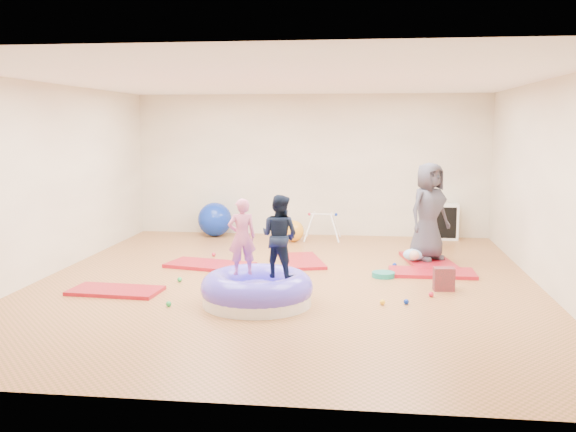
# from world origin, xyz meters

# --- Properties ---
(room) EXTENTS (7.01, 8.01, 2.81)m
(room) POSITION_xyz_m (0.00, 0.00, 1.40)
(room) COLOR #B87144
(room) RESTS_ON ground
(gym_mat_front_left) EXTENTS (1.22, 0.67, 0.05)m
(gym_mat_front_left) POSITION_xyz_m (-2.16, -0.83, 0.02)
(gym_mat_front_left) COLOR red
(gym_mat_front_left) RESTS_ON ground
(gym_mat_mid_left) EXTENTS (1.44, 0.94, 0.06)m
(gym_mat_mid_left) POSITION_xyz_m (-1.30, 0.84, 0.03)
(gym_mat_mid_left) COLOR red
(gym_mat_mid_left) RESTS_ON ground
(gym_mat_center_back) EXTENTS (0.90, 1.31, 0.05)m
(gym_mat_center_back) POSITION_xyz_m (0.09, 1.33, 0.02)
(gym_mat_center_back) COLOR red
(gym_mat_center_back) RESTS_ON ground
(gym_mat_right) EXTENTS (1.25, 0.63, 0.05)m
(gym_mat_right) POSITION_xyz_m (2.10, 0.74, 0.03)
(gym_mat_right) COLOR red
(gym_mat_right) RESTS_ON ground
(gym_mat_rear_right) EXTENTS (0.88, 1.41, 0.05)m
(gym_mat_rear_right) POSITION_xyz_m (2.12, 1.58, 0.03)
(gym_mat_rear_right) COLOR red
(gym_mat_rear_right) RESTS_ON ground
(inflatable_cushion) EXTENTS (1.39, 1.39, 0.44)m
(inflatable_cushion) POSITION_xyz_m (-0.21, -1.15, 0.17)
(inflatable_cushion) COLOR white
(inflatable_cushion) RESTS_ON ground
(child_pink) EXTENTS (0.40, 0.33, 0.95)m
(child_pink) POSITION_xyz_m (-0.40, -1.07, 0.88)
(child_pink) COLOR pink
(child_pink) RESTS_ON inflatable_cushion
(child_navy) EXTENTS (0.61, 0.55, 1.01)m
(child_navy) POSITION_xyz_m (0.07, -1.13, 0.91)
(child_navy) COLOR black
(child_navy) RESTS_ON inflatable_cushion
(adult_caregiver) EXTENTS (0.90, 0.87, 1.55)m
(adult_caregiver) POSITION_xyz_m (2.10, 1.57, 0.83)
(adult_caregiver) COLOR #3D3C47
(adult_caregiver) RESTS_ON gym_mat_rear_right
(infant) EXTENTS (0.33, 0.34, 0.20)m
(infant) POSITION_xyz_m (1.87, 1.40, 0.16)
(infant) COLOR #9CC8FB
(infant) RESTS_ON gym_mat_rear_right
(ball_pit_balls) EXTENTS (3.51, 3.09, 0.07)m
(ball_pit_balls) POSITION_xyz_m (0.10, -0.28, 0.03)
(ball_pit_balls) COLOR green
(ball_pit_balls) RESTS_ON ground
(exercise_ball_blue) EXTENTS (0.67, 0.67, 0.67)m
(exercise_ball_blue) POSITION_xyz_m (-1.87, 3.58, 0.34)
(exercise_ball_blue) COLOR #0C2AA5
(exercise_ball_blue) RESTS_ON ground
(exercise_ball_orange) EXTENTS (0.41, 0.41, 0.41)m
(exercise_ball_orange) POSITION_xyz_m (-0.25, 3.16, 0.20)
(exercise_ball_orange) COLOR #F8A323
(exercise_ball_orange) RESTS_ON ground
(infant_play_gym) EXTENTS (0.68, 0.65, 0.52)m
(infant_play_gym) POSITION_xyz_m (0.29, 3.34, 0.35)
(infant_play_gym) COLOR white
(infant_play_gym) RESTS_ON ground
(cube_shelf) EXTENTS (0.69, 0.34, 0.69)m
(cube_shelf) POSITION_xyz_m (2.53, 3.79, 0.35)
(cube_shelf) COLOR white
(cube_shelf) RESTS_ON ground
(balance_disc) EXTENTS (0.33, 0.33, 0.07)m
(balance_disc) POSITION_xyz_m (1.38, 0.48, 0.04)
(balance_disc) COLOR #178375
(balance_disc) RESTS_ON ground
(backpack) EXTENTS (0.28, 0.19, 0.31)m
(backpack) POSITION_xyz_m (2.16, -0.19, 0.16)
(backpack) COLOR maroon
(backpack) RESTS_ON ground
(yellow_toy) EXTENTS (0.22, 0.22, 0.03)m
(yellow_toy) POSITION_xyz_m (-1.90, -0.71, 0.02)
(yellow_toy) COLOR yellow
(yellow_toy) RESTS_ON ground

